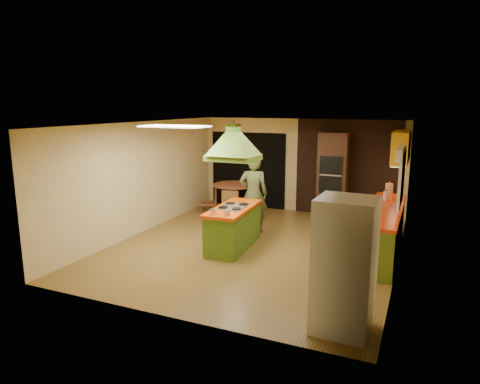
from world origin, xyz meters
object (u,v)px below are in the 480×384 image
at_px(man, 253,194).
at_px(dining_table, 234,193).
at_px(refrigerator, 344,266).
at_px(kitchen_island, 234,227).
at_px(canister_large, 389,189).
at_px(wall_oven, 333,175).

xyz_separation_m(man, dining_table, (-1.07, 1.30, -0.31)).
relative_size(refrigerator, dining_table, 1.61).
relative_size(kitchen_island, canister_large, 7.16).
height_order(kitchen_island, wall_oven, wall_oven).
distance_m(wall_oven, dining_table, 2.60).
height_order(refrigerator, canister_large, refrigerator).
height_order(kitchen_island, refrigerator, refrigerator).
bearing_deg(wall_oven, canister_large, -36.21).
bearing_deg(kitchen_island, wall_oven, 64.23).
xyz_separation_m(kitchen_island, wall_oven, (1.33, 3.20, 0.66)).
relative_size(kitchen_island, wall_oven, 0.79).
bearing_deg(kitchen_island, refrigerator, -45.51).
bearing_deg(kitchen_island, canister_large, 35.09).
distance_m(wall_oven, canister_large, 1.76).
distance_m(man, refrigerator, 4.48).
bearing_deg(canister_large, man, -160.78).
bearing_deg(refrigerator, kitchen_island, 139.38).
height_order(kitchen_island, canister_large, canister_large).
distance_m(kitchen_island, man, 1.28).
bearing_deg(wall_oven, dining_table, -165.38).
bearing_deg(dining_table, canister_large, -4.63).
relative_size(wall_oven, dining_table, 2.00).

